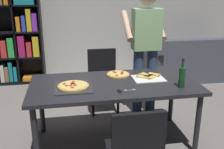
% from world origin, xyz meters
% --- Properties ---
extents(ground_plane, '(12.00, 12.00, 0.00)m').
position_xyz_m(ground_plane, '(0.00, 0.00, 0.00)').
color(ground_plane, gray).
extents(back_wall, '(6.40, 0.10, 2.80)m').
position_xyz_m(back_wall, '(0.00, 2.60, 1.40)').
color(back_wall, silver).
rests_on(back_wall, ground_plane).
extents(dining_table, '(1.87, 0.91, 0.75)m').
position_xyz_m(dining_table, '(0.00, 0.00, 0.68)').
color(dining_table, '#232328').
rests_on(dining_table, ground_plane).
extents(chair_far_side, '(0.42, 0.42, 0.90)m').
position_xyz_m(chair_far_side, '(0.00, 0.94, 0.51)').
color(chair_far_side, black).
rests_on(chair_far_side, ground_plane).
extents(couch, '(1.71, 0.87, 0.85)m').
position_xyz_m(couch, '(1.90, 1.99, 0.30)').
color(couch, '#4C515B').
rests_on(couch, ground_plane).
extents(bookshelf, '(1.40, 0.35, 1.95)m').
position_xyz_m(bookshelf, '(-1.63, 2.38, 0.93)').
color(bookshelf, black).
rests_on(bookshelf, ground_plane).
extents(person_serving_pizza, '(0.55, 0.54, 1.75)m').
position_xyz_m(person_serving_pizza, '(0.57, 0.72, 1.00)').
color(person_serving_pizza, '#38476B').
rests_on(person_serving_pizza, ground_plane).
extents(pepperoni_pizza_on_tray, '(0.39, 0.39, 0.04)m').
position_xyz_m(pepperoni_pizza_on_tray, '(-0.46, -0.07, 0.77)').
color(pepperoni_pizza_on_tray, '#2D2D33').
rests_on(pepperoni_pizza_on_tray, dining_table).
extents(pizza_slices_on_towel, '(0.36, 0.30, 0.03)m').
position_xyz_m(pizza_slices_on_towel, '(0.42, 0.09, 0.76)').
color(pizza_slices_on_towel, white).
rests_on(pizza_slices_on_towel, dining_table).
extents(wine_bottle, '(0.07, 0.07, 0.32)m').
position_xyz_m(wine_bottle, '(0.68, -0.25, 0.87)').
color(wine_bottle, '#194723').
rests_on(wine_bottle, dining_table).
extents(kitchen_scissors, '(0.19, 0.09, 0.01)m').
position_xyz_m(kitchen_scissors, '(0.05, -0.25, 0.76)').
color(kitchen_scissors, silver).
rests_on(kitchen_scissors, dining_table).
extents(second_pizza_plain, '(0.28, 0.28, 0.03)m').
position_xyz_m(second_pizza_plain, '(0.09, 0.25, 0.76)').
color(second_pizza_plain, tan).
rests_on(second_pizza_plain, dining_table).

